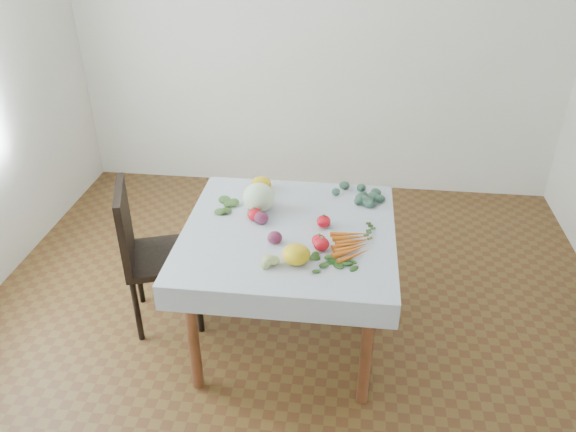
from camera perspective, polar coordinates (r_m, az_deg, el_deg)
name	(u,v)px	position (r m, az deg, el deg)	size (l,w,h in m)	color
ground	(289,336)	(3.45, 0.06, -12.05)	(4.00, 4.00, 0.00)	brown
back_wall	(319,31)	(4.63, 3.15, 18.30)	(4.00, 0.04, 2.70)	white
table	(289,245)	(3.05, 0.06, -3.01)	(1.00, 1.00, 0.75)	brown
tablecloth	(289,230)	(2.99, 0.07, -1.43)	(1.12, 1.12, 0.01)	silver
chair	(147,247)	(3.36, -14.16, -3.10)	(0.53, 0.53, 0.92)	black
cabbage	(259,197)	(3.14, -2.98, 1.90)	(0.18, 0.18, 0.16)	beige
tomato_a	(255,214)	(3.06, -3.40, 0.16)	(0.08, 0.08, 0.07)	red
tomato_b	(324,222)	(3.00, 3.64, -0.57)	(0.08, 0.08, 0.07)	red
tomato_c	(319,241)	(2.85, 3.16, -2.51)	(0.07, 0.07, 0.06)	red
tomato_d	(321,244)	(2.82, 3.41, -2.86)	(0.08, 0.08, 0.07)	red
heirloom_back	(261,184)	(3.36, -2.75, 3.27)	(0.12, 0.12, 0.09)	yellow
heirloom_front	(296,254)	(2.71, 0.83, -3.93)	(0.14, 0.14, 0.10)	yellow
onion_a	(275,238)	(2.87, -1.35, -2.20)	(0.08, 0.08, 0.07)	#57193C
onion_b	(261,218)	(3.03, -2.72, -0.18)	(0.08, 0.08, 0.07)	#57193C
tomatillo_cluster	(272,265)	(2.69, -1.63, -4.95)	(0.08, 0.12, 0.05)	#BBD37A
carrot_bunch	(352,244)	(2.86, 6.49, -2.87)	(0.20, 0.30, 0.03)	orange
kale_bunch	(359,195)	(3.31, 7.20, 2.11)	(0.28, 0.27, 0.04)	#395E48
basil_bunch	(333,262)	(2.74, 4.57, -4.72)	(0.24, 0.17, 0.01)	#2B5A1C
dill_bunch	(240,207)	(3.18, -4.91, 0.89)	(0.25, 0.22, 0.03)	#4C6E32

